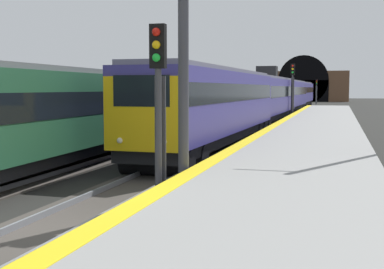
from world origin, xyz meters
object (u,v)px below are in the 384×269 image
train_main_approaching (279,96)px  railway_signal_mid (292,87)px  train_adjacent_platform (197,100)px  railway_signal_near (158,100)px  railway_signal_far (316,89)px  overhead_signal_gantry (39,6)px

train_main_approaching → railway_signal_mid: railway_signal_mid is taller
train_adjacent_platform → railway_signal_near: 26.93m
railway_signal_near → railway_signal_far: size_ratio=0.97×
train_adjacent_platform → overhead_signal_gantry: 25.32m
railway_signal_near → overhead_signal_gantry: 4.86m
train_main_approaching → railway_signal_mid: 5.47m
railway_signal_near → overhead_signal_gantry: (1.20, 3.94, 2.58)m
railway_signal_near → railway_signal_far: 90.80m
train_adjacent_platform → railway_signal_mid: railway_signal_mid is taller
railway_signal_mid → overhead_signal_gantry: overhead_signal_gantry is taller
railway_signal_far → train_adjacent_platform: bearing=-5.4°
railway_signal_far → overhead_signal_gantry: 89.73m
train_main_approaching → railway_signal_mid: size_ratio=14.40×
train_main_approaching → railway_signal_far: size_ratio=16.22×
overhead_signal_gantry → train_adjacent_platform: bearing=4.9°
railway_signal_far → train_main_approaching: bearing=-2.1°
train_main_approaching → railway_signal_near: 42.63m
train_main_approaching → railway_signal_near: bearing=3.6°
railway_signal_mid → overhead_signal_gantry: 36.57m
train_adjacent_platform → railway_signal_far: 64.88m
train_main_approaching → railway_signal_near: size_ratio=16.72×
railway_signal_near → railway_signal_mid: size_ratio=0.86×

